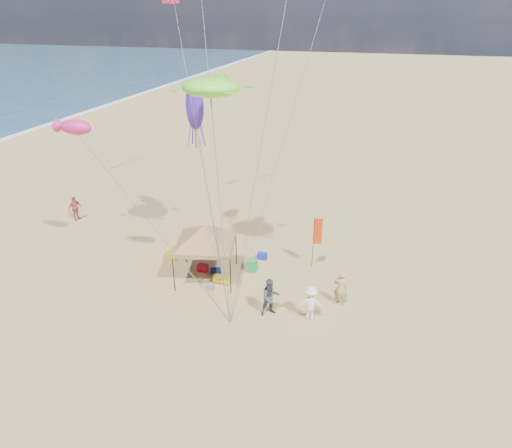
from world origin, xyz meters
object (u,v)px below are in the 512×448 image
object	(u,v)px
cooler_red	(203,268)
feather_flag	(317,234)
person_near_b	(271,297)
cooler_blue	(262,256)
person_near_a	(340,288)
chair_yellow	(172,254)
beach_cart	(222,279)
person_near_c	(310,303)
canopy_tent	(205,227)
chair_green	(252,265)
person_far_a	(75,208)

from	to	relation	value
cooler_red	feather_flag	bearing A→B (deg)	20.39
person_near_b	cooler_red	bearing A→B (deg)	111.87
feather_flag	cooler_blue	xyz separation A→B (m)	(-3.07, 0.01, -1.85)
cooler_red	person_near_a	xyz separation A→B (m)	(7.60, -0.94, 0.73)
chair_yellow	beach_cart	distance (m)	3.93
person_near_a	person_near_c	bearing A→B (deg)	55.68
canopy_tent	cooler_red	distance (m)	2.88
person_near_a	person_near_b	bearing A→B (deg)	31.81
chair_green	canopy_tent	bearing A→B (deg)	-149.94
cooler_red	person_far_a	xyz separation A→B (m)	(-10.87, 3.75, 0.67)
feather_flag	chair_green	size ratio (longest dim) A/B	4.36
person_near_b	person_far_a	world-z (taller)	person_near_b
canopy_tent	feather_flag	bearing A→B (deg)	26.32
person_far_a	person_near_c	bearing A→B (deg)	-94.26
cooler_red	chair_yellow	xyz separation A→B (m)	(-2.19, 0.72, 0.16)
cooler_blue	person_near_a	xyz separation A→B (m)	(4.81, -3.13, 0.73)
chair_green	person_far_a	bearing A→B (deg)	167.46
cooler_red	person_far_a	distance (m)	11.52
chair_green	person_near_c	world-z (taller)	person_near_c
chair_green	person_near_c	distance (m)	5.08
cooler_blue	person_near_b	distance (m)	5.26
person_near_a	person_near_b	size ratio (longest dim) A/B	0.97
canopy_tent	chair_green	distance (m)	3.63
canopy_tent	chair_yellow	bearing A→B (deg)	155.39
feather_flag	person_near_b	distance (m)	5.16
chair_green	chair_yellow	bearing A→B (deg)	-179.58
chair_green	person_far_a	distance (m)	13.82
canopy_tent	cooler_red	world-z (taller)	canopy_tent
cooler_blue	chair_yellow	bearing A→B (deg)	-163.53
canopy_tent	chair_green	bearing A→B (deg)	30.06
cooler_red	cooler_blue	bearing A→B (deg)	38.14
feather_flag	cooler_blue	size ratio (longest dim) A/B	5.65
person_near_b	canopy_tent	bearing A→B (deg)	114.28
canopy_tent	beach_cart	size ratio (longest dim) A/B	6.32
feather_flag	person_near_c	xyz separation A→B (m)	(0.57, -4.73, -1.15)
cooler_blue	person_near_c	size ratio (longest dim) A/B	0.30
feather_flag	chair_yellow	size ratio (longest dim) A/B	4.36
feather_flag	person_near_a	world-z (taller)	feather_flag
chair_green	person_near_b	size ratio (longest dim) A/B	0.37
person_near_a	beach_cart	bearing A→B (deg)	0.23
canopy_tent	chair_green	world-z (taller)	canopy_tent
person_near_b	beach_cart	bearing A→B (deg)	110.93
chair_green	person_near_b	xyz separation A→B (m)	(1.96, -3.45, 0.60)
feather_flag	chair_green	world-z (taller)	feather_flag
person_near_c	feather_flag	bearing A→B (deg)	-95.74
feather_flag	person_near_b	xyz separation A→B (m)	(-1.29, -4.88, -1.09)
cooler_red	cooler_blue	size ratio (longest dim) A/B	1.00
canopy_tent	person_far_a	xyz separation A→B (m)	(-11.33, 4.25, -2.14)
person_near_b	chair_yellow	bearing A→B (deg)	115.64
cooler_red	beach_cart	distance (m)	1.63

